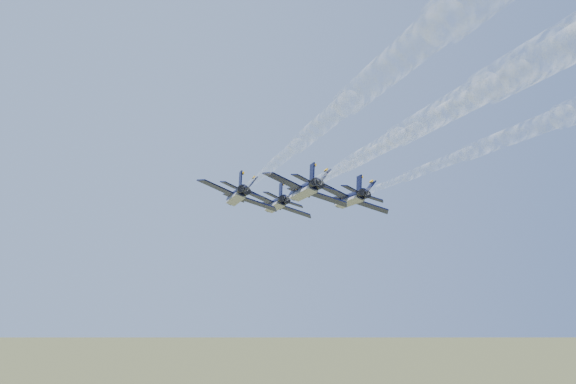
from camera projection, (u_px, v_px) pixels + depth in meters
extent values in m
cylinder|color=black|center=(276.00, 204.00, 116.44)|extent=(2.51, 12.45, 2.04)
cone|color=black|center=(268.00, 208.00, 123.64)|extent=(2.13, 2.50, 2.04)
ellipsoid|color=black|center=(273.00, 203.00, 119.62)|extent=(1.21, 2.28, 1.04)
cube|color=gray|center=(275.00, 207.00, 116.34)|extent=(1.88, 11.16, 0.88)
cube|color=black|center=(258.00, 197.00, 115.21)|extent=(5.76, 4.27, 2.04)
cube|color=#F3AB0C|center=(257.00, 197.00, 116.77)|extent=(4.90, 1.68, 2.01)
cube|color=black|center=(295.00, 211.00, 116.19)|extent=(5.85, 4.58, 2.04)
cube|color=#F3AB0C|center=(293.00, 211.00, 117.75)|extent=(4.80, 2.03, 2.01)
cube|color=black|center=(272.00, 196.00, 110.40)|extent=(2.69, 2.19, 0.96)
cube|color=black|center=(295.00, 205.00, 111.00)|extent=(2.73, 2.31, 0.96)
cube|color=black|center=(281.00, 191.00, 111.44)|extent=(0.33, 2.06, 2.43)
cube|color=black|center=(290.00, 195.00, 111.69)|extent=(1.70, 2.11, 2.00)
cylinder|color=black|center=(281.00, 199.00, 109.98)|extent=(1.36, 1.17, 1.32)
cylinder|color=black|center=(286.00, 201.00, 110.11)|extent=(1.36, 1.17, 1.32)
cylinder|color=black|center=(237.00, 195.00, 103.86)|extent=(2.51, 12.45, 2.04)
cone|color=black|center=(230.00, 200.00, 111.06)|extent=(2.13, 2.50, 2.04)
ellipsoid|color=black|center=(235.00, 194.00, 107.04)|extent=(1.21, 2.28, 1.04)
cube|color=gray|center=(236.00, 199.00, 103.76)|extent=(1.88, 11.16, 0.88)
cube|color=black|center=(217.00, 187.00, 102.63)|extent=(5.76, 4.27, 2.04)
cube|color=#F3AB0C|center=(216.00, 188.00, 104.19)|extent=(4.90, 1.68, 2.01)
cube|color=black|center=(258.00, 204.00, 103.61)|extent=(5.85, 4.58, 2.04)
cube|color=#F3AB0C|center=(256.00, 204.00, 105.17)|extent=(4.80, 2.03, 2.01)
cube|color=black|center=(230.00, 186.00, 97.82)|extent=(2.69, 2.19, 0.96)
cube|color=black|center=(256.00, 196.00, 98.42)|extent=(2.73, 2.31, 0.96)
cube|color=black|center=(240.00, 181.00, 98.86)|extent=(0.33, 2.06, 2.43)
cube|color=black|center=(251.00, 185.00, 99.11)|extent=(1.70, 2.11, 2.00)
cylinder|color=black|center=(241.00, 190.00, 97.40)|extent=(1.36, 1.17, 1.32)
cylinder|color=black|center=(246.00, 192.00, 97.53)|extent=(1.36, 1.17, 1.32)
cylinder|color=black|center=(350.00, 198.00, 108.10)|extent=(2.51, 12.45, 2.04)
cone|color=black|center=(337.00, 203.00, 115.30)|extent=(2.13, 2.50, 2.04)
ellipsoid|color=black|center=(345.00, 197.00, 111.28)|extent=(1.21, 2.28, 1.04)
cube|color=gray|center=(349.00, 202.00, 107.99)|extent=(1.88, 11.16, 0.88)
cube|color=black|center=(332.00, 191.00, 106.87)|extent=(5.76, 4.27, 2.04)
cube|color=#F3AB0C|center=(330.00, 191.00, 108.43)|extent=(4.90, 1.68, 2.01)
cube|color=black|center=(371.00, 206.00, 107.85)|extent=(5.85, 4.58, 2.04)
cube|color=#F3AB0C|center=(368.00, 207.00, 109.41)|extent=(4.80, 2.03, 2.01)
cube|color=black|center=(350.00, 189.00, 102.05)|extent=(2.69, 2.19, 0.96)
cube|color=black|center=(375.00, 199.00, 102.66)|extent=(2.73, 2.31, 0.96)
cube|color=black|center=(359.00, 184.00, 103.10)|extent=(0.33, 2.06, 2.43)
cube|color=black|center=(369.00, 188.00, 103.34)|extent=(1.70, 2.11, 2.00)
cylinder|color=black|center=(361.00, 193.00, 101.64)|extent=(1.36, 1.17, 1.32)
cylinder|color=black|center=(366.00, 196.00, 101.77)|extent=(1.36, 1.17, 1.32)
cylinder|color=black|center=(305.00, 190.00, 96.73)|extent=(2.51, 12.45, 2.04)
cone|color=black|center=(293.00, 195.00, 103.93)|extent=(2.13, 2.50, 2.04)
ellipsoid|color=black|center=(301.00, 189.00, 99.91)|extent=(1.21, 2.28, 1.04)
cube|color=gray|center=(303.00, 194.00, 96.63)|extent=(1.88, 11.16, 0.88)
cube|color=black|center=(284.00, 181.00, 95.50)|extent=(5.76, 4.27, 2.04)
cube|color=#F3AB0C|center=(282.00, 182.00, 97.06)|extent=(4.90, 1.68, 2.01)
cube|color=black|center=(327.00, 198.00, 96.48)|extent=(5.85, 4.58, 2.04)
cube|color=#F3AB0C|center=(325.00, 199.00, 98.04)|extent=(4.80, 2.03, 2.01)
cube|color=black|center=(301.00, 179.00, 90.69)|extent=(2.69, 2.19, 0.96)
cube|color=black|center=(330.00, 190.00, 91.29)|extent=(2.73, 2.31, 0.96)
cube|color=black|center=(312.00, 173.00, 91.73)|extent=(0.33, 2.06, 2.43)
cube|color=black|center=(323.00, 178.00, 91.98)|extent=(1.70, 2.11, 2.00)
cylinder|color=black|center=(313.00, 183.00, 90.27)|extent=(1.36, 1.17, 1.32)
cylinder|color=black|center=(320.00, 186.00, 90.40)|extent=(1.36, 1.17, 1.32)
cylinder|color=white|center=(296.00, 194.00, 102.01)|extent=(1.73, 17.12, 1.08)
cylinder|color=white|center=(325.00, 180.00, 86.33)|extent=(2.14, 17.14, 1.49)
cylinder|color=white|center=(368.00, 159.00, 70.65)|extent=(2.62, 17.16, 1.97)
cylinder|color=white|center=(434.00, 126.00, 54.98)|extent=(3.17, 17.18, 2.52)
cylinder|color=white|center=(553.00, 68.00, 39.30)|extent=(3.77, 17.20, 3.12)
cylinder|color=white|center=(254.00, 183.00, 89.43)|extent=(1.73, 17.12, 1.08)
cylinder|color=white|center=(279.00, 164.00, 73.75)|extent=(2.14, 17.14, 1.49)
cylinder|color=white|center=(318.00, 134.00, 58.07)|extent=(2.62, 17.16, 1.97)
cylinder|color=white|center=(385.00, 83.00, 42.40)|extent=(3.17, 17.18, 2.52)
cylinder|color=white|center=(384.00, 187.00, 93.66)|extent=(1.73, 17.12, 1.08)
cylinder|color=white|center=(434.00, 170.00, 77.99)|extent=(2.14, 17.14, 1.49)
cylinder|color=white|center=(509.00, 144.00, 62.31)|extent=(2.62, 17.16, 1.97)
cylinder|color=white|center=(335.00, 175.00, 82.30)|extent=(1.73, 17.12, 1.08)
cylinder|color=white|center=(382.00, 152.00, 66.62)|extent=(2.14, 17.14, 1.49)
cylinder|color=white|center=(458.00, 115.00, 50.94)|extent=(2.62, 17.16, 1.97)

